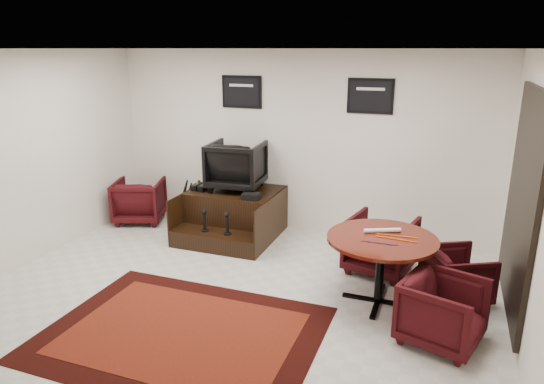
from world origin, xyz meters
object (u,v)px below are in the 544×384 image
Objects in this scene: meeting_table at (382,245)px; armchair_side at (139,199)px; table_chair_window at (457,273)px; table_chair_back at (381,242)px; shine_chair at (236,163)px; table_chair_corner at (443,308)px; shine_podium at (234,215)px.

armchair_side is at bearing 161.73° from meeting_table.
table_chair_window is (5.00, -0.99, -0.06)m from armchair_side.
shine_chair is at bearing -3.69° from table_chair_back.
armchair_side reaches higher than table_chair_corner.
table_chair_corner is at bearing -39.73° from meeting_table.
shine_podium is 3.68m from table_chair_corner.
meeting_table is (2.43, -1.50, -0.41)m from shine_chair.
table_chair_corner is at bearing -31.71° from shine_podium.
shine_podium is 1.91× the size of table_chair_corner.
table_chair_window is (0.93, -0.46, -0.07)m from table_chair_back.
meeting_table is at bearing 143.06° from shine_chair.
meeting_table reaches higher than table_chair_corner.
meeting_table is (4.18, -1.38, 0.31)m from armchair_side.
armchair_side is at bearing 51.00° from table_chair_window.
shine_podium is at bearing 150.89° from meeting_table.
shine_chair is at bearing 148.38° from meeting_table.
table_chair_back is 1.04m from table_chair_window.
table_chair_back is at bearing 36.12° from table_chair_window.
table_chair_back reaches higher than table_chair_window.
table_chair_back reaches higher than armchair_side.
shine_chair is at bearing 90.00° from shine_podium.
shine_chair is 1.89m from armchair_side.
shine_chair is 1.04× the size of armchair_side.
meeting_table reaches higher than table_chair_window.
table_chair_window is at bearing 155.90° from shine_chair.
table_chair_corner is (3.13, -2.08, -0.75)m from shine_chair.
table_chair_corner reaches higher than shine_podium.
shine_podium is 1.15× the size of meeting_table.
meeting_table is at bearing 87.42° from table_chair_window.
table_chair_window is at bearing 9.48° from table_chair_corner.
table_chair_back is (2.33, -0.51, 0.08)m from shine_podium.
shine_podium is 2.38m from table_chair_back.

